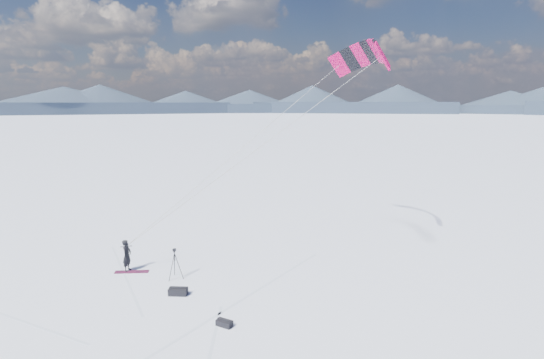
{
  "coord_description": "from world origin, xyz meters",
  "views": [
    {
      "loc": [
        6.54,
        -15.41,
        8.27
      ],
      "look_at": [
        6.06,
        4.76,
        4.32
      ],
      "focal_mm": 26.0,
      "sensor_mm": 36.0,
      "label": 1
    }
  ],
  "objects_px": {
    "snowkiter": "(128,271)",
    "gear_bag_b": "(224,323)",
    "tripod": "(175,259)",
    "snowboard": "(132,272)",
    "gear_bag_a": "(178,291)"
  },
  "relations": [
    {
      "from": "snowkiter",
      "to": "gear_bag_b",
      "type": "relative_size",
      "value": 2.37
    },
    {
      "from": "snowkiter",
      "to": "tripod",
      "type": "bearing_deg",
      "value": -103.51
    },
    {
      "from": "snowboard",
      "to": "gear_bag_b",
      "type": "bearing_deg",
      "value": -46.45
    },
    {
      "from": "snowkiter",
      "to": "gear_bag_a",
      "type": "height_order",
      "value": "snowkiter"
    },
    {
      "from": "snowkiter",
      "to": "gear_bag_b",
      "type": "xyz_separation_m",
      "value": [
        5.53,
        -4.83,
        0.12
      ]
    },
    {
      "from": "snowkiter",
      "to": "gear_bag_b",
      "type": "height_order",
      "value": "snowkiter"
    },
    {
      "from": "snowboard",
      "to": "gear_bag_a",
      "type": "xyz_separation_m",
      "value": [
        2.91,
        -2.26,
        0.14
      ]
    },
    {
      "from": "snowkiter",
      "to": "snowboard",
      "type": "relative_size",
      "value": 0.98
    },
    {
      "from": "tripod",
      "to": "gear_bag_a",
      "type": "distance_m",
      "value": 1.9
    },
    {
      "from": "gear_bag_a",
      "to": "gear_bag_b",
      "type": "xyz_separation_m",
      "value": [
        2.38,
        -2.4,
        -0.04
      ]
    },
    {
      "from": "snowkiter",
      "to": "gear_bag_a",
      "type": "bearing_deg",
      "value": -124.12
    },
    {
      "from": "snowkiter",
      "to": "tripod",
      "type": "xyz_separation_m",
      "value": [
        2.62,
        -0.8,
        0.97
      ]
    },
    {
      "from": "snowboard",
      "to": "gear_bag_a",
      "type": "distance_m",
      "value": 3.69
    },
    {
      "from": "gear_bag_a",
      "to": "snowkiter",
      "type": "bearing_deg",
      "value": 144.42
    },
    {
      "from": "snowkiter",
      "to": "gear_bag_b",
      "type": "bearing_deg",
      "value": -127.67
    }
  ]
}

